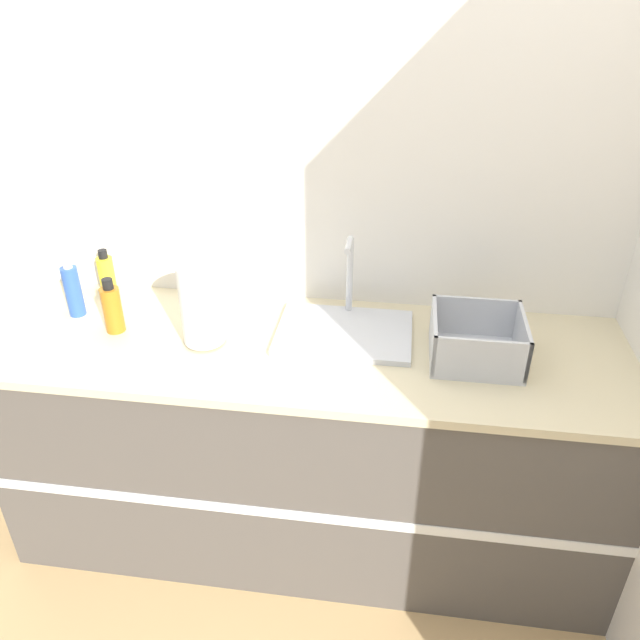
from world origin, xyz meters
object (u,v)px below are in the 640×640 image
(bottle_amber, at_px, (112,308))
(bottle_yellow, at_px, (107,274))
(paper_towel_roll, at_px, (201,305))
(bottle_blue, at_px, (73,290))
(sink, at_px, (345,328))
(dish_rack, at_px, (476,343))

(bottle_amber, relative_size, bottle_yellow, 1.12)
(paper_towel_roll, distance_m, bottle_blue, 0.54)
(sink, xyz_separation_m, bottle_blue, (-0.99, 0.00, 0.08))
(paper_towel_roll, relative_size, bottle_blue, 1.26)
(sink, xyz_separation_m, bottle_yellow, (-0.95, 0.18, 0.06))
(sink, bearing_deg, dish_rack, -11.74)
(bottle_blue, relative_size, bottle_yellow, 1.29)
(bottle_yellow, bearing_deg, paper_towel_roll, -32.29)
(bottle_amber, bearing_deg, dish_rack, -0.10)
(dish_rack, xyz_separation_m, bottle_amber, (-1.24, 0.00, 0.03))
(bottle_amber, bearing_deg, bottle_blue, 154.47)
(bottle_blue, distance_m, bottle_yellow, 0.19)
(dish_rack, xyz_separation_m, bottle_blue, (-1.43, 0.09, 0.05))
(sink, distance_m, bottle_amber, 0.81)
(bottle_yellow, bearing_deg, sink, -10.91)
(dish_rack, height_order, bottle_amber, bottle_amber)
(paper_towel_roll, relative_size, dish_rack, 0.99)
(dish_rack, relative_size, bottle_blue, 1.27)
(sink, bearing_deg, bottle_blue, 179.96)
(bottle_amber, xyz_separation_m, bottle_yellow, (-0.15, 0.27, -0.01))
(dish_rack, bearing_deg, bottle_amber, 179.90)
(sink, height_order, bottle_amber, sink)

